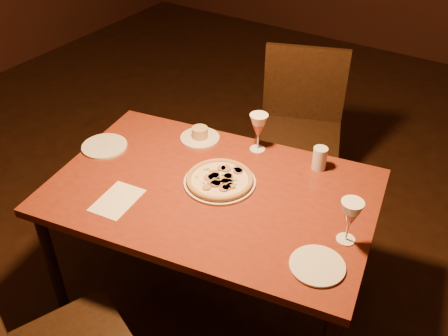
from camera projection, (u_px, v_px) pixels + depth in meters
The scene contains 11 objects.
floor at pixel (199, 274), 2.69m from camera, with size 7.00×7.00×0.00m, color black.
dining_table at pixel (212, 200), 2.15m from camera, with size 1.48×1.09×0.73m.
chair_far at pixel (299, 126), 2.87m from camera, with size 0.60×0.60×0.97m.
pizza_plate at pixel (220, 180), 2.14m from camera, with size 0.31×0.31×0.03m.
ramekin_saucer at pixel (200, 135), 2.42m from camera, with size 0.19×0.19×0.06m.
wine_glass_far at pixel (258, 133), 2.30m from camera, with size 0.09×0.09×0.19m, color #CC5C55, non-canonical shape.
wine_glass_right at pixel (349, 221), 1.82m from camera, with size 0.08×0.08×0.18m, color #CC5C55, non-canonical shape.
water_tumbler at pixel (320, 158), 2.21m from camera, with size 0.06×0.06×0.11m, color silver.
side_plate_left at pixel (104, 146), 2.37m from camera, with size 0.21×0.21×0.01m, color silver.
side_plate_near at pixel (317, 266), 1.76m from camera, with size 0.20×0.20×0.01m, color silver.
menu_card at pixel (117, 200), 2.05m from camera, with size 0.15×0.22×0.00m, color white.
Camera 1 is at (1.10, -1.47, 2.05)m, focal length 40.00 mm.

